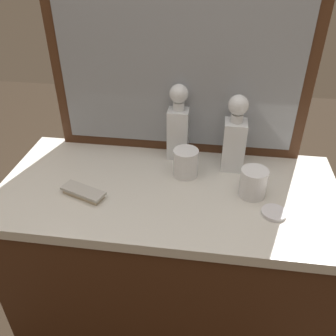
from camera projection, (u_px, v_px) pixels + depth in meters
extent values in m
plane|color=#2D2319|center=(168.00, 330.00, 1.69)|extent=(6.00, 6.00, 0.00)
cube|color=#472816|center=(168.00, 273.00, 1.47)|extent=(1.13, 0.54, 0.80)
cube|color=silver|center=(168.00, 192.00, 1.23)|extent=(1.16, 0.56, 0.04)
cube|color=#472816|center=(179.00, 50.00, 1.23)|extent=(0.94, 0.03, 0.78)
cube|color=gray|center=(178.00, 51.00, 1.21)|extent=(0.86, 0.01, 0.70)
cube|color=white|center=(178.00, 133.00, 1.35)|extent=(0.08, 0.08, 0.19)
cube|color=#8C4C14|center=(178.00, 138.00, 1.36)|extent=(0.07, 0.07, 0.15)
cylinder|color=white|center=(179.00, 106.00, 1.28)|extent=(0.04, 0.04, 0.03)
sphere|color=white|center=(179.00, 94.00, 1.26)|extent=(0.07, 0.07, 0.07)
cube|color=white|center=(234.00, 145.00, 1.28)|extent=(0.08, 0.08, 0.19)
cube|color=#8C4C14|center=(233.00, 154.00, 1.30)|extent=(0.07, 0.07, 0.12)
cylinder|color=white|center=(237.00, 118.00, 1.22)|extent=(0.04, 0.04, 0.03)
sphere|color=white|center=(238.00, 105.00, 1.19)|extent=(0.07, 0.07, 0.07)
cylinder|color=white|center=(186.00, 163.00, 1.26)|extent=(0.09, 0.09, 0.10)
cylinder|color=silver|center=(185.00, 173.00, 1.29)|extent=(0.08, 0.08, 0.01)
cylinder|color=white|center=(253.00, 183.00, 1.17)|extent=(0.09, 0.09, 0.10)
cylinder|color=silver|center=(252.00, 193.00, 1.19)|extent=(0.08, 0.08, 0.01)
cube|color=#B7A88C|center=(84.00, 194.00, 1.18)|extent=(0.14, 0.09, 0.01)
cube|color=#B7B5AD|center=(83.00, 191.00, 1.18)|extent=(0.16, 0.10, 0.01)
cylinder|color=silver|center=(274.00, 213.00, 1.11)|extent=(0.08, 0.08, 0.01)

